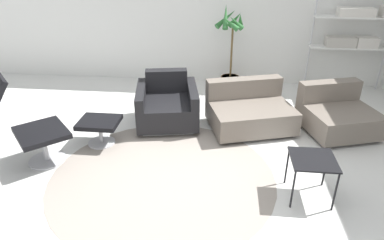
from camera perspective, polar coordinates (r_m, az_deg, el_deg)
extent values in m
plane|color=silver|center=(4.08, -1.22, -8.76)|extent=(12.00, 12.00, 0.00)
cube|color=silver|center=(6.59, 2.19, 18.24)|extent=(12.00, 0.06, 2.80)
cylinder|color=gray|center=(4.02, -4.90, -9.35)|extent=(2.59, 2.59, 0.01)
cylinder|color=#BCBCC1|center=(4.64, -22.94, -6.14)|extent=(0.62, 0.62, 0.02)
cylinder|color=#BCBCC1|center=(4.56, -23.34, -4.24)|extent=(0.06, 0.06, 0.34)
cube|color=black|center=(4.46, -23.82, -1.92)|extent=(0.82, 0.82, 0.06)
cylinder|color=#BCBCC1|center=(4.80, -14.80, -3.64)|extent=(0.36, 0.36, 0.02)
cylinder|color=#BCBCC1|center=(4.73, -15.00, -2.13)|extent=(0.05, 0.05, 0.27)
cube|color=black|center=(4.66, -15.23, -0.35)|extent=(0.52, 0.44, 0.06)
cube|color=silver|center=(5.16, -4.04, -0.28)|extent=(0.83, 0.86, 0.06)
cube|color=black|center=(5.08, -4.11, 1.68)|extent=(0.78, 1.01, 0.33)
cube|color=black|center=(5.29, -4.28, 6.62)|extent=(0.65, 0.29, 0.33)
cube|color=black|center=(5.05, 0.11, 2.77)|extent=(0.28, 0.92, 0.51)
cube|color=black|center=(5.05, -8.39, 2.48)|extent=(0.28, 0.92, 0.51)
cube|color=black|center=(5.08, 9.54, -1.11)|extent=(1.20, 1.01, 0.05)
cube|color=#70665B|center=(5.00, 9.70, 0.76)|extent=(1.34, 1.17, 0.32)
cube|color=#70665B|center=(5.18, 8.67, 5.39)|extent=(1.15, 0.52, 0.28)
cube|color=black|center=(5.33, 22.92, -1.64)|extent=(1.00, 0.95, 0.05)
cube|color=#70665B|center=(5.25, 23.27, 0.13)|extent=(1.13, 1.11, 0.32)
cube|color=#70665B|center=(5.39, 21.94, 4.59)|extent=(0.93, 0.46, 0.28)
cube|color=black|center=(3.68, 19.57, -6.22)|extent=(0.45, 0.45, 0.02)
cylinder|color=black|center=(3.60, 16.47, -11.03)|extent=(0.02, 0.02, 0.45)
cylinder|color=black|center=(3.71, 22.79, -11.01)|extent=(0.02, 0.02, 0.45)
cylinder|color=black|center=(3.93, 15.53, -7.41)|extent=(0.02, 0.02, 0.45)
cylinder|color=black|center=(4.02, 21.31, -7.50)|extent=(0.02, 0.02, 0.45)
cylinder|color=brown|center=(6.43, 6.33, 6.15)|extent=(0.35, 0.35, 0.25)
cylinder|color=#382819|center=(6.39, 6.39, 7.13)|extent=(0.32, 0.32, 0.02)
cylinder|color=brown|center=(6.26, 6.60, 11.06)|extent=(0.04, 0.04, 0.89)
cone|color=#2D6B33|center=(6.12, 8.06, 16.11)|extent=(0.13, 0.32, 0.32)
cone|color=#2D6B33|center=(6.22, 7.19, 16.28)|extent=(0.29, 0.19, 0.30)
cone|color=#2D6B33|center=(6.28, 5.69, 16.49)|extent=(0.41, 0.36, 0.33)
cone|color=#2D6B33|center=(6.12, 5.64, 16.79)|extent=(0.10, 0.34, 0.42)
cone|color=#2D6B33|center=(6.01, 6.44, 15.71)|extent=(0.34, 0.20, 0.27)
cone|color=#2D6B33|center=(6.03, 7.34, 15.80)|extent=(0.31, 0.21, 0.28)
cylinder|color=#BCBCC1|center=(6.67, 19.24, 12.59)|extent=(0.03, 0.03, 1.81)
cube|color=white|center=(6.76, 24.83, 10.94)|extent=(1.37, 0.28, 0.02)
cube|color=white|center=(6.66, 25.70, 15.20)|extent=(1.37, 0.28, 0.02)
cube|color=beige|center=(6.81, 27.05, 11.49)|extent=(0.36, 0.24, 0.18)
cube|color=silver|center=(6.63, 25.66, 15.92)|extent=(0.59, 0.24, 0.14)
cube|color=#B7B2A8|center=(6.67, 23.49, 11.89)|extent=(0.49, 0.24, 0.17)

